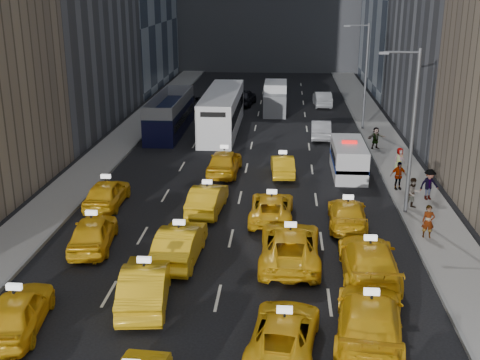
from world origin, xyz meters
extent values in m
plane|color=black|center=(0.00, 0.00, 0.00)|extent=(160.00, 160.00, 0.00)
cube|color=gray|center=(-10.50, 25.00, 0.07)|extent=(3.00, 90.00, 0.15)
cube|color=gray|center=(10.50, 25.00, 0.07)|extent=(3.00, 90.00, 0.15)
cube|color=slate|center=(-9.05, 25.00, 0.09)|extent=(0.15, 90.00, 0.18)
cube|color=slate|center=(9.05, 25.00, 0.09)|extent=(0.15, 90.00, 0.18)
cylinder|color=#595B60|center=(9.30, 12.00, 4.50)|extent=(0.20, 0.20, 9.00)
cylinder|color=#595B60|center=(8.40, 12.00, 8.80)|extent=(1.80, 0.12, 0.12)
cube|color=slate|center=(7.50, 12.00, 8.75)|extent=(0.50, 0.22, 0.12)
cylinder|color=#595B60|center=(9.30, 32.00, 4.50)|extent=(0.20, 0.20, 9.00)
cylinder|color=#595B60|center=(8.40, 32.00, 8.80)|extent=(1.80, 0.12, 0.12)
cube|color=slate|center=(7.50, 32.00, 8.75)|extent=(0.50, 0.22, 0.12)
imported|color=#EEAF14|center=(-7.02, -0.90, 0.78)|extent=(2.37, 4.76, 1.56)
imported|color=#EEAF14|center=(-2.81, 1.42, 0.83)|extent=(2.33, 5.22, 1.66)
imported|color=#EEAF14|center=(2.68, -1.38, 0.67)|extent=(2.81, 5.05, 1.33)
imported|color=#EEAF14|center=(5.71, -0.52, 0.84)|extent=(3.08, 6.03, 1.67)
imported|color=#EEAF14|center=(-6.50, 6.42, 0.79)|extent=(2.38, 4.81, 1.58)
imported|color=#EEAF14|center=(-2.12, 5.38, 0.82)|extent=(1.96, 5.07, 1.65)
imported|color=#EEAF14|center=(2.92, 5.57, 0.81)|extent=(2.74, 5.83, 1.61)
imported|color=#EEAF14|center=(6.29, 4.22, 0.84)|extent=(2.43, 5.80, 1.67)
imported|color=#EEAF14|center=(-7.44, 12.02, 0.78)|extent=(1.85, 4.59, 1.56)
imported|color=#EEAF14|center=(-1.63, 11.57, 0.77)|extent=(1.96, 4.76, 1.53)
imported|color=#EEAF14|center=(1.95, 10.69, 0.68)|extent=(2.35, 4.94, 1.36)
imported|color=#EEAF14|center=(5.92, 10.05, 0.69)|extent=(2.15, 4.87, 1.39)
imported|color=#EEAF14|center=(-1.38, 18.53, 0.83)|extent=(2.21, 4.98, 1.66)
imported|color=#EEAF14|center=(2.48, 18.64, 0.67)|extent=(1.70, 4.16, 1.34)
cube|color=silver|center=(6.83, 19.07, 1.07)|extent=(2.73, 5.60, 2.15)
cylinder|color=black|center=(5.95, 17.28, 0.43)|extent=(0.28, 0.86, 0.86)
cylinder|color=black|center=(7.70, 17.28, 0.43)|extent=(0.28, 0.86, 0.86)
cylinder|color=black|center=(5.95, 20.86, 0.43)|extent=(0.28, 0.86, 0.86)
cylinder|color=black|center=(7.70, 20.86, 0.43)|extent=(0.28, 0.86, 0.86)
cube|color=navy|center=(6.83, 19.07, 0.93)|extent=(2.77, 5.60, 0.24)
cube|color=red|center=(6.83, 19.07, 2.23)|extent=(1.01, 0.47, 0.16)
cube|color=black|center=(-7.15, 29.94, 1.56)|extent=(3.87, 10.95, 3.12)
cylinder|color=black|center=(-8.21, 25.48, 0.55)|extent=(0.28, 1.10, 1.10)
cylinder|color=black|center=(-6.08, 25.48, 0.55)|extent=(0.28, 1.10, 1.10)
cylinder|color=black|center=(-8.21, 34.40, 0.55)|extent=(0.28, 1.10, 1.10)
cylinder|color=black|center=(-6.08, 34.40, 0.55)|extent=(0.28, 1.10, 1.10)
cube|color=white|center=(-2.79, 30.79, 1.70)|extent=(3.62, 13.31, 3.40)
cylinder|color=black|center=(-4.01, 25.12, 0.55)|extent=(0.28, 1.10, 1.10)
cylinder|color=black|center=(-1.57, 25.12, 0.55)|extent=(0.28, 1.10, 1.10)
cylinder|color=black|center=(-4.01, 36.47, 0.55)|extent=(0.28, 1.10, 1.10)
cylinder|color=black|center=(-1.57, 36.47, 0.55)|extent=(0.28, 1.10, 1.10)
cube|color=white|center=(1.60, 38.80, 1.44)|extent=(2.58, 6.41, 2.87)
cylinder|color=black|center=(0.67, 36.56, 0.55)|extent=(0.28, 1.10, 1.10)
cylinder|color=black|center=(2.52, 36.56, 0.55)|extent=(0.28, 1.10, 1.10)
cylinder|color=black|center=(0.67, 41.04, 0.55)|extent=(0.28, 1.10, 1.10)
cylinder|color=black|center=(2.52, 41.04, 0.55)|extent=(0.28, 1.10, 1.10)
imported|color=#A7A9AF|center=(5.54, 28.96, 0.74)|extent=(1.70, 4.52, 1.47)
imported|color=black|center=(-7.07, 39.30, 0.75)|extent=(3.00, 5.61, 1.50)
imported|color=gray|center=(1.15, 46.13, 0.74)|extent=(2.11, 5.11, 1.48)
imported|color=black|center=(-1.70, 42.33, 0.83)|extent=(2.60, 5.09, 1.66)
imported|color=#989B9F|center=(6.39, 42.31, 0.77)|extent=(1.86, 4.76, 1.54)
imported|color=gray|center=(9.71, 8.53, 0.98)|extent=(0.64, 0.45, 1.67)
imported|color=gray|center=(9.76, 12.60, 1.03)|extent=(0.96, 0.74, 1.76)
imported|color=gray|center=(10.97, 14.11, 1.07)|extent=(1.28, 0.85, 1.83)
imported|color=gray|center=(9.51, 15.79, 1.02)|extent=(1.11, 0.70, 1.75)
imported|color=gray|center=(10.26, 19.74, 0.94)|extent=(0.87, 0.68, 1.57)
imported|color=gray|center=(9.46, 25.28, 0.98)|extent=(1.58, 1.03, 1.66)
camera|label=1|loc=(2.52, -19.52, 12.18)|focal=45.00mm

